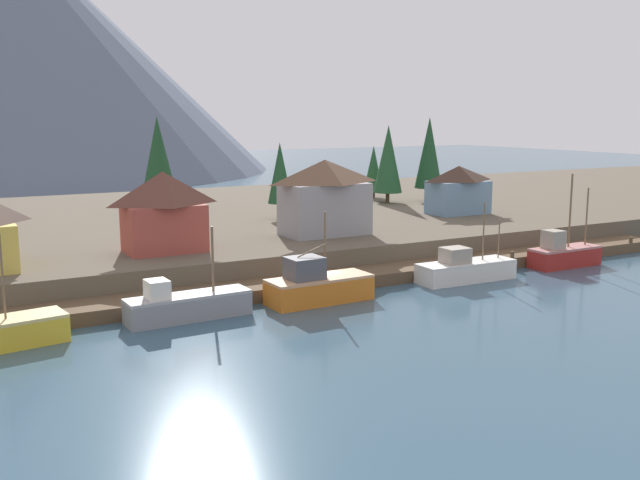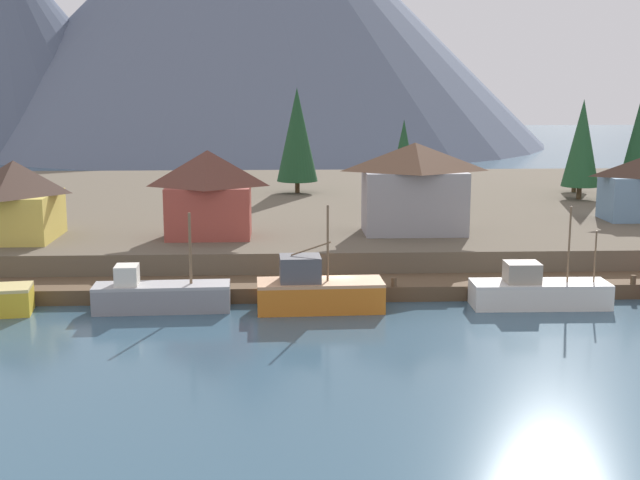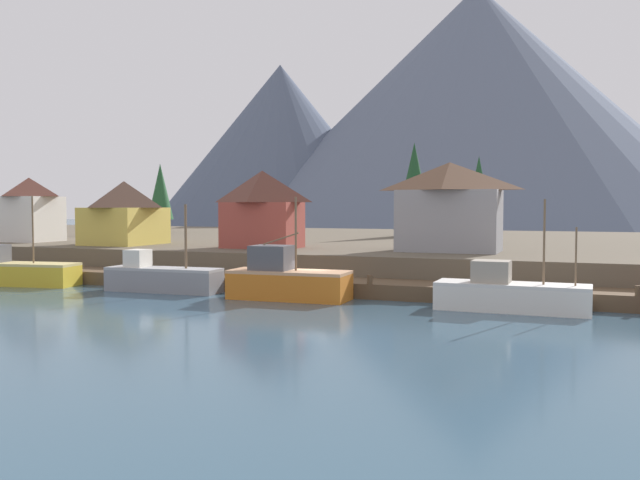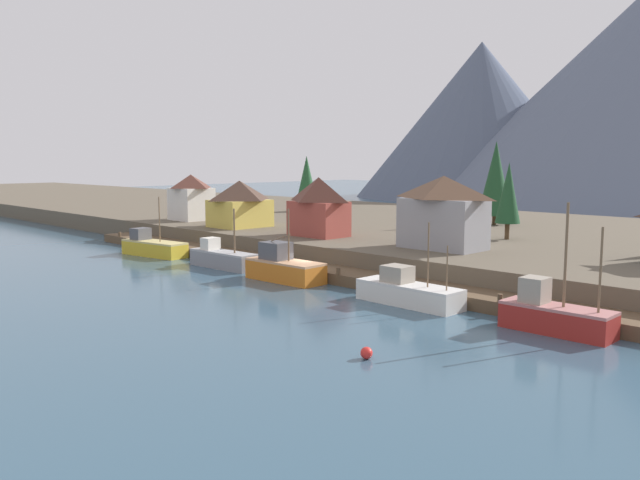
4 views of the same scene
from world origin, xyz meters
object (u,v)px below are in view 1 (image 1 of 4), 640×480
house_blue (458,189)px  conifer_back_left (373,168)px  fishing_boat_orange (317,286)px  conifer_near_right (158,159)px  house_red (164,211)px  conifer_back_right (280,173)px  conifer_mid_right (429,153)px  fishing_boat_white (465,269)px  conifer_near_left (388,159)px  fishing_boat_grey (186,305)px  fishing_boat_red (563,254)px  house_grey (325,197)px

house_blue → conifer_back_left: conifer_back_left is taller
fishing_boat_orange → conifer_near_right: 38.82m
house_blue → house_red: bearing=-169.6°
fishing_boat_orange → conifer_back_right: conifer_back_right is taller
conifer_mid_right → conifer_back_right: 24.74m
house_blue → conifer_near_right: 35.20m
fishing_boat_white → conifer_near_right: bearing=112.2°
conifer_near_left → conifer_back_right: 20.26m
fishing_boat_grey → fishing_boat_white: bearing=-2.5°
fishing_boat_red → house_red: size_ratio=1.27×
fishing_boat_white → conifer_mid_right: (18.81, 29.83, 7.91)m
fishing_boat_grey → fishing_boat_orange: fishing_boat_orange is taller
fishing_boat_red → conifer_near_right: 46.67m
fishing_boat_white → house_red: (-21.94, 12.00, 4.92)m
fishing_boat_red → fishing_boat_white: bearing=-179.7°
conifer_back_left → conifer_mid_right: bearing=-63.1°
fishing_boat_grey → conifer_near_right: 39.69m
conifer_back_right → conifer_back_left: bearing=32.2°
fishing_boat_orange → conifer_near_left: conifer_near_left is taller
conifer_near_right → house_red: bearing=-105.6°
fishing_boat_white → fishing_boat_red: 11.75m
fishing_boat_red → conifer_back_left: size_ratio=1.19×
fishing_boat_grey → house_grey: (18.12, 13.17, 5.13)m
fishing_boat_red → conifer_near_left: 32.28m
fishing_boat_orange → conifer_near_left: bearing=46.8°
fishing_boat_red → conifer_back_left: (3.31, 37.06, 5.42)m
fishing_boat_white → house_grey: 15.45m
house_grey → conifer_back_left: 31.91m
conifer_near_left → conifer_near_right: 29.04m
conifer_near_left → conifer_back_right: conifer_near_left is taller
conifer_mid_right → house_blue: bearing=-110.6°
conifer_near_left → fishing_boat_white: bearing=-113.3°
fishing_boat_red → fishing_boat_orange: bearing=-179.7°
fishing_boat_red → house_red: (-33.68, 11.81, 4.77)m
fishing_boat_white → conifer_back_left: conifer_back_left is taller
fishing_boat_white → conifer_near_left: 35.19m
fishing_boat_red → conifer_back_right: conifer_back_right is taller
house_grey → house_blue: bearing=14.8°
fishing_boat_grey → fishing_boat_white: (24.13, -0.11, 0.00)m
fishing_boat_white → fishing_boat_orange: bearing=-178.2°
house_grey → conifer_near_left: 26.96m
fishing_boat_grey → conifer_near_right: bearing=73.8°
house_grey → conifer_mid_right: (24.81, 16.55, 2.78)m
house_red → conifer_back_left: size_ratio=0.94×
conifer_near_left → conifer_back_left: (1.42, 5.61, -1.58)m
house_red → conifer_back_right: (16.64, 12.46, 1.62)m
house_blue → conifer_mid_right: size_ratio=0.63×
conifer_mid_right → conifer_back_right: size_ratio=1.32×
conifer_mid_right → fishing_boat_orange: bearing=-137.7°
fishing_boat_grey → conifer_near_left: size_ratio=0.86×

